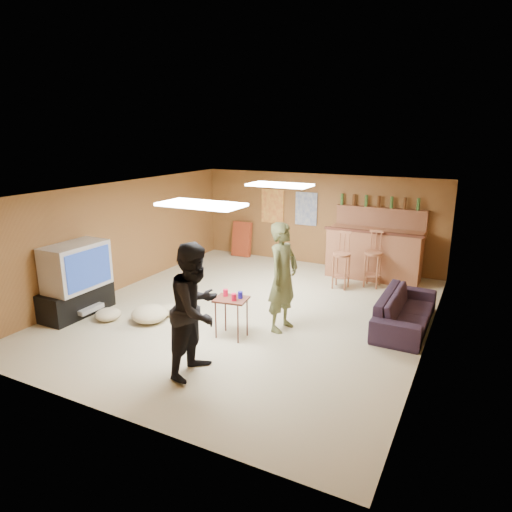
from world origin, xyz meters
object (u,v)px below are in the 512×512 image
at_px(person_olive, 283,277).
at_px(tray_table, 231,318).
at_px(tv_body, 76,266).
at_px(bar_counter, 374,254).
at_px(sofa, 405,310).
at_px(person_black, 196,309).

bearing_deg(person_olive, tray_table, 146.21).
height_order(tv_body, bar_counter, tv_body).
bearing_deg(sofa, tv_body, 111.95).
bearing_deg(bar_counter, tray_table, -107.77).
bearing_deg(sofa, bar_counter, 25.03).
relative_size(person_black, sofa, 0.93).
relative_size(tv_body, tray_table, 1.69).
xyz_separation_m(bar_counter, person_olive, (-0.70, -3.37, 0.35)).
distance_m(person_olive, tray_table, 1.05).
height_order(person_olive, tray_table, person_olive).
bearing_deg(bar_counter, tv_body, -133.00).
bearing_deg(person_black, sofa, -38.25).
bearing_deg(tray_table, bar_counter, 72.23).
bearing_deg(person_black, bar_counter, -12.26).
bearing_deg(tv_body, person_olive, 17.43).
height_order(bar_counter, person_black, person_black).
bearing_deg(tv_body, sofa, 21.83).
bearing_deg(person_black, tv_body, 76.90).
distance_m(person_olive, sofa, 2.15).
distance_m(person_black, tray_table, 1.29).
xyz_separation_m(bar_counter, sofa, (1.09, -2.35, -0.26)).
height_order(sofa, tray_table, tray_table).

